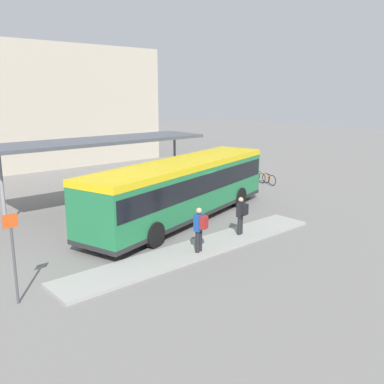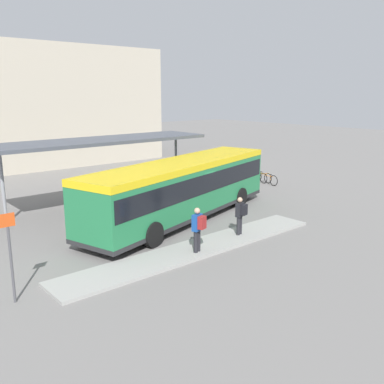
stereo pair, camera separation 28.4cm
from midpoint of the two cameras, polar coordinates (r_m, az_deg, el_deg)
name	(u,v)px [view 2 (the right image)]	position (r m, az deg, el deg)	size (l,w,h in m)	color
ground_plane	(183,220)	(21.48, -0.88, -3.72)	(120.00, 120.00, 0.00)	slate
curb_island	(197,248)	(17.47, 1.20, -7.53)	(12.36, 1.80, 0.12)	#9E9E99
city_bus	(183,186)	(21.05, -0.89, 0.84)	(12.70, 5.83, 2.97)	#237A47
pedestrian_waiting	(198,227)	(16.60, 1.31, -4.68)	(0.49, 0.54, 1.79)	#232328
pedestrian_companion	(241,213)	(18.77, 6.92, -2.86)	(0.46, 0.50, 1.68)	#232328
bicycle_orange	(269,179)	(30.08, 10.43, 1.69)	(0.48, 1.74, 0.75)	black
bicycle_yellow	(263,177)	(30.89, 9.69, 2.00)	(0.48, 1.69, 0.73)	black
station_shelter	(100,142)	(24.08, -11.83, 6.60)	(12.47, 3.31, 3.74)	#4C515B
potted_planter_near_shelter	(166,197)	(23.41, -3.11, -0.66)	(0.77, 0.77, 1.25)	slate
platform_sign	(10,254)	(13.81, -22.51, -7.64)	(0.44, 0.08, 2.80)	#4C4C51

